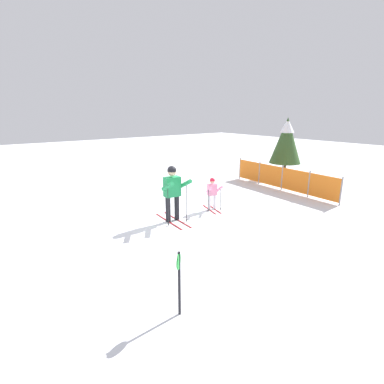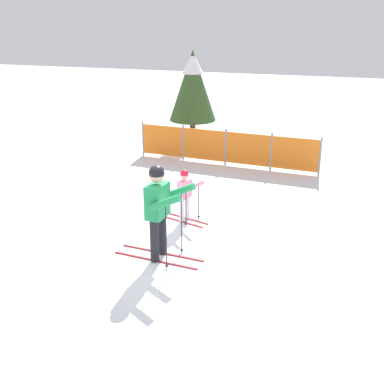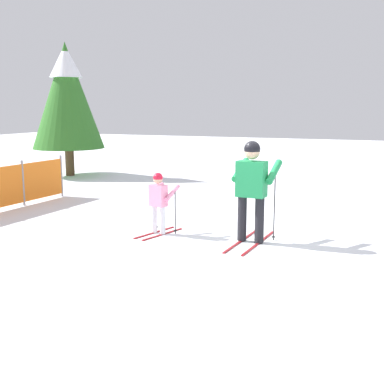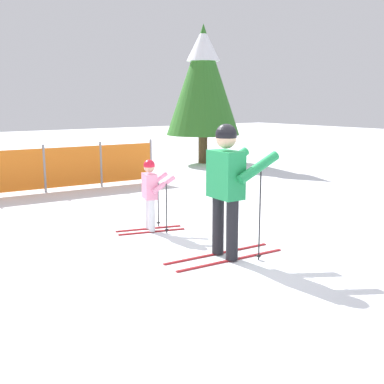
% 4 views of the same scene
% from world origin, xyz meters
% --- Properties ---
extents(ground_plane, '(60.00, 60.00, 0.00)m').
position_xyz_m(ground_plane, '(0.00, 0.00, 0.00)').
color(ground_plane, white).
extents(skier_adult, '(1.78, 0.82, 1.85)m').
position_xyz_m(skier_adult, '(0.10, -0.04, 1.12)').
color(skier_adult, maroon).
rests_on(skier_adult, ground_plane).
extents(skier_child, '(1.16, 0.63, 1.21)m').
position_xyz_m(skier_child, '(-0.02, 1.78, 0.71)').
color(skier_child, maroon).
rests_on(skier_child, ground_plane).
extents(safety_fence, '(5.73, 0.44, 1.14)m').
position_xyz_m(safety_fence, '(-0.24, 6.22, 0.57)').
color(safety_fence, gray).
rests_on(safety_fence, ground_plane).
extents(conifer_far, '(2.52, 2.52, 4.68)m').
position_xyz_m(conifer_far, '(6.14, 8.33, 2.89)').
color(conifer_far, '#4C3823').
rests_on(conifer_far, ground_plane).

